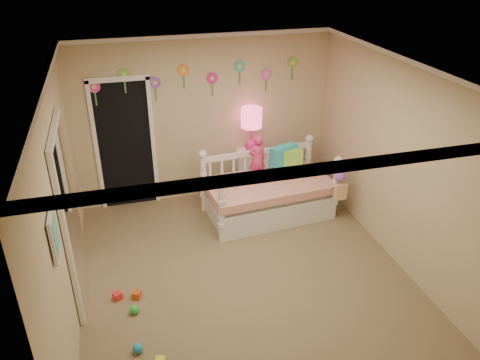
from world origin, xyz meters
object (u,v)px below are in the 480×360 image
object	(u,v)px
child	(257,159)
nightstand	(251,172)
table_lamp	(251,123)
daybed	(269,185)

from	to	relation	value
child	nightstand	xyz separation A→B (m)	(0.12, 0.70, -0.56)
nightstand	table_lamp	distance (m)	0.86
daybed	child	xyz separation A→B (m)	(-0.18, 0.02, 0.43)
daybed	child	distance (m)	0.47
daybed	table_lamp	bearing A→B (deg)	90.13
child	nightstand	bearing A→B (deg)	-106.92
daybed	table_lamp	size ratio (longest dim) A/B	2.60
table_lamp	nightstand	bearing A→B (deg)	0.00
daybed	child	size ratio (longest dim) A/B	2.53
nightstand	daybed	bearing A→B (deg)	-78.10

